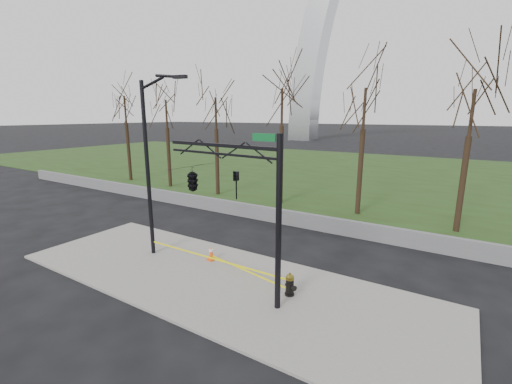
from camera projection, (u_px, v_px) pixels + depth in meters
The scene contains 10 objects.
ground at pixel (216, 281), 13.68m from camera, with size 500.00×500.00×0.00m, color black.
sidewalk at pixel (216, 280), 13.67m from camera, with size 18.00×6.00×0.10m, color gray.
grass_strip at pixel (381, 174), 38.48m from camera, with size 120.00×40.00×0.06m, color #233513.
guardrail at pixel (300, 220), 20.20m from camera, with size 60.00×0.30×0.90m, color #59595B.
tree_row at pixel (279, 140), 24.41m from camera, with size 38.80×4.00×9.53m.
fire_hydrant at pixel (290, 285), 12.32m from camera, with size 0.55×0.37×0.88m.
traffic_cone at pixel (211, 253), 15.35m from camera, with size 0.40×0.40×0.66m.
street_light at pixel (151, 157), 15.11m from camera, with size 2.38×0.55×8.21m.
traffic_signal_mast at pixel (206, 181), 12.63m from camera, with size 5.09×2.52×6.00m.
caution_tape at pixel (225, 263), 14.07m from camera, with size 7.27×0.89×0.45m.
Camera 1 is at (8.03, -9.77, 6.53)m, focal length 23.76 mm.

